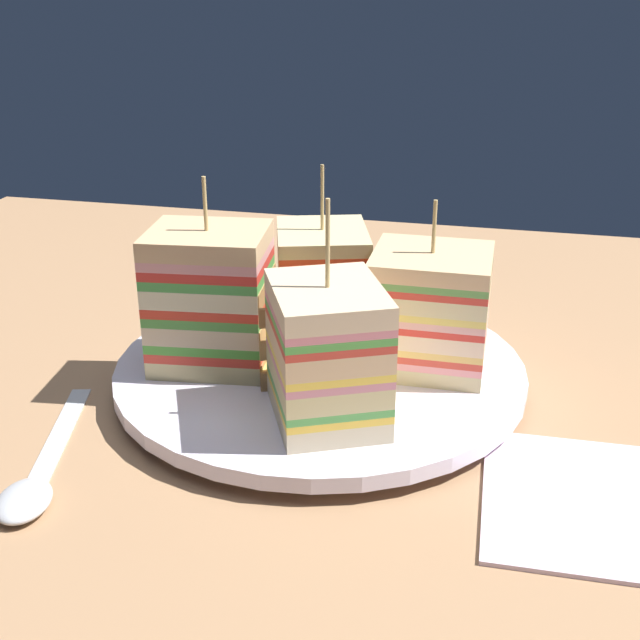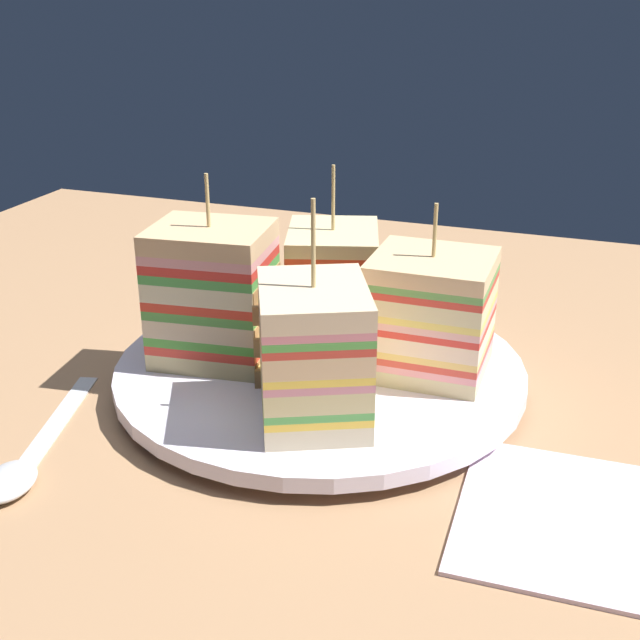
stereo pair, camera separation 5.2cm
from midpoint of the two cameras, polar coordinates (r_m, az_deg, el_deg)
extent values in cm
cube|color=#A77C56|center=(54.12, -2.74, -5.53)|extent=(95.61, 77.28, 1.80)
cylinder|color=white|center=(53.52, -2.77, -4.32)|extent=(16.33, 16.33, 0.77)
cylinder|color=white|center=(53.13, -2.79, -3.50)|extent=(26.34, 26.34, 0.94)
cube|color=beige|center=(52.69, 4.69, -2.62)|extent=(7.22, 6.75, 1.00)
cube|color=#9E7242|center=(53.25, 0.93, -2.24)|extent=(0.29, 6.61, 1.00)
cube|color=pink|center=(52.38, 4.72, -1.91)|extent=(7.22, 6.75, 0.44)
cube|color=#D14032|center=(52.20, 4.73, -1.47)|extent=(7.22, 6.75, 0.44)
cube|color=#E9BD5F|center=(52.01, 4.75, -1.03)|extent=(7.22, 6.75, 0.44)
cube|color=beige|center=(51.72, 4.77, -0.30)|extent=(7.22, 6.75, 1.00)
cube|color=#9E7242|center=(52.29, 0.94, 0.05)|extent=(0.29, 6.61, 1.00)
cube|color=red|center=(51.44, 4.80, 0.43)|extent=(7.22, 6.75, 0.44)
cube|color=#E2A59E|center=(51.27, 4.82, 0.89)|extent=(7.22, 6.75, 0.44)
cube|color=#E5CF5F|center=(51.11, 4.83, 1.35)|extent=(7.22, 6.75, 0.44)
cube|color=beige|center=(50.84, 4.86, 2.10)|extent=(7.22, 6.75, 1.00)
cube|color=#9E7242|center=(51.42, 0.96, 2.43)|extent=(0.29, 6.61, 1.00)
cube|color=red|center=(50.59, 4.89, 2.86)|extent=(7.22, 6.75, 0.44)
cube|color=#5F9E4E|center=(50.44, 4.90, 3.33)|extent=(7.22, 6.75, 0.44)
cube|color=#E1BB87|center=(50.20, 4.93, 4.10)|extent=(7.22, 6.75, 1.00)
cylinder|color=tan|center=(49.54, 5.02, 6.44)|extent=(0.24, 0.24, 3.29)
cube|color=#DBC17F|center=(58.97, -2.36, 0.33)|extent=(8.02, 8.70, 0.95)
cube|color=#9E7242|center=(55.73, -2.27, -1.08)|extent=(5.90, 2.03, 0.95)
cube|color=#56B24E|center=(58.70, -2.37, 0.95)|extent=(8.02, 8.70, 0.44)
cube|color=#D6422A|center=(58.53, -2.37, 1.35)|extent=(8.02, 8.70, 0.44)
cube|color=beige|center=(58.28, -2.38, 1.98)|extent=(8.02, 8.70, 0.95)
cube|color=#9E7242|center=(55.00, -2.30, 0.65)|extent=(5.90, 2.03, 0.95)
cube|color=pink|center=(58.03, -2.40, 2.62)|extent=(8.02, 8.70, 0.44)
cube|color=#649F4F|center=(57.88, -2.40, 3.03)|extent=(8.02, 8.70, 0.44)
cube|color=yellow|center=(57.73, -2.41, 3.44)|extent=(8.02, 8.70, 0.44)
cube|color=#D4B87B|center=(57.50, -2.42, 4.08)|extent=(8.02, 8.70, 0.95)
cube|color=#B2844C|center=(54.17, -2.33, 2.86)|extent=(5.90, 2.03, 0.95)
cube|color=pink|center=(57.27, -2.43, 4.74)|extent=(8.02, 8.70, 0.44)
cube|color=#DD4324|center=(57.14, -2.44, 5.16)|extent=(8.02, 8.70, 0.44)
cube|color=beige|center=(56.93, -2.45, 5.82)|extent=(8.02, 8.70, 0.95)
cylinder|color=tan|center=(56.17, -2.50, 8.48)|extent=(0.24, 0.24, 4.52)
cube|color=#D0BB7D|center=(53.55, -10.19, -2.38)|extent=(7.86, 6.85, 1.17)
cube|color=#9E7242|center=(52.67, -6.49, -2.60)|extent=(0.97, 5.94, 1.17)
cube|color=red|center=(53.18, -10.25, -1.52)|extent=(7.86, 6.85, 0.60)
cube|color=green|center=(52.93, -10.30, -0.94)|extent=(7.86, 6.85, 0.60)
cube|color=beige|center=(52.58, -10.37, -0.06)|extent=(7.86, 6.85, 1.17)
cube|color=#B2844C|center=(51.69, -6.61, -0.24)|extent=(0.97, 5.94, 1.17)
cube|color=#48903C|center=(52.25, -10.44, 0.83)|extent=(7.86, 6.85, 0.60)
cube|color=red|center=(52.02, -10.48, 1.44)|extent=(7.86, 6.85, 0.60)
cube|color=beige|center=(51.71, -10.55, 2.35)|extent=(7.86, 6.85, 1.17)
cube|color=#9E7242|center=(50.80, -6.73, 2.21)|extent=(0.97, 5.94, 1.17)
cube|color=green|center=(51.41, -10.62, 3.27)|extent=(7.86, 6.85, 0.60)
cube|color=red|center=(51.21, -10.67, 3.89)|extent=(7.86, 6.85, 0.60)
cube|color=pink|center=(51.02, -10.72, 4.53)|extent=(7.86, 6.85, 0.60)
cube|color=#DEB482|center=(50.75, -10.80, 5.47)|extent=(7.86, 6.85, 1.17)
cylinder|color=tan|center=(50.12, -10.99, 7.91)|extent=(0.24, 0.24, 3.32)
cube|color=beige|center=(46.55, -2.70, -6.14)|extent=(8.31, 8.99, 1.19)
cube|color=#9E7242|center=(49.63, -3.35, -4.17)|extent=(5.29, 2.65, 1.19)
cube|color=yellow|center=(46.15, -2.72, -5.26)|extent=(8.31, 8.99, 0.44)
cube|color=#56AC50|center=(45.94, -2.73, -4.77)|extent=(8.31, 8.99, 0.44)
cube|color=#D5C587|center=(45.57, -2.75, -3.86)|extent=(8.31, 8.99, 1.19)
cube|color=#B2844C|center=(48.71, -3.40, -2.00)|extent=(5.29, 2.65, 1.19)
cube|color=pink|center=(45.20, -2.77, -2.94)|extent=(8.31, 8.99, 0.44)
cube|color=#F8D14A|center=(45.01, -2.78, -2.44)|extent=(8.31, 8.99, 0.44)
cube|color=#E1BB89|center=(44.66, -2.80, -1.49)|extent=(8.31, 8.99, 1.19)
cube|color=#9E7242|center=(47.86, -3.46, 0.25)|extent=(5.29, 2.65, 1.19)
cube|color=#CE3E30|center=(44.32, -2.82, -0.53)|extent=(8.31, 8.99, 0.44)
cube|color=#53A747|center=(44.15, -2.83, -0.01)|extent=(8.31, 8.99, 0.44)
cube|color=pink|center=(43.97, -2.84, 0.52)|extent=(8.31, 8.99, 0.44)
cube|color=beige|center=(43.66, -2.86, 1.51)|extent=(8.31, 8.99, 1.19)
cylinder|color=tan|center=(42.64, -2.94, 5.27)|extent=(0.24, 0.24, 4.83)
cylinder|color=#E2C158|center=(52.86, -5.71, -2.75)|extent=(5.89, 5.91, 1.06)
cylinder|color=#DEC15F|center=(51.01, -5.10, -3.18)|extent=(5.12, 5.11, 0.57)
cylinder|color=tan|center=(52.90, -5.17, -1.59)|extent=(4.75, 4.75, 0.63)
cylinder|color=#ECCA81|center=(53.20, -5.30, -1.38)|extent=(3.48, 3.49, 0.74)
cylinder|color=#DDBD68|center=(52.49, -4.44, -0.90)|extent=(5.89, 5.85, 1.07)
cube|color=silver|center=(51.35, -20.47, -7.53)|extent=(4.11, 11.00, 0.25)
ellipsoid|color=silver|center=(45.57, -23.13, -11.61)|extent=(3.68, 4.43, 1.00)
cube|color=silver|center=(44.04, 16.12, -12.21)|extent=(12.54, 12.08, 0.50)
camera|label=1|loc=(0.03, -92.86, -1.23)|focal=45.92mm
camera|label=2|loc=(0.03, 87.14, 1.23)|focal=45.92mm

